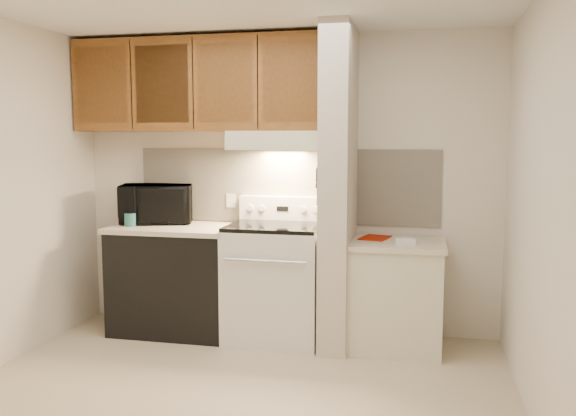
% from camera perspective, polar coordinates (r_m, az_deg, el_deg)
% --- Properties ---
extents(floor, '(3.60, 3.60, 0.00)m').
position_cam_1_polar(floor, '(4.10, -5.16, -17.11)').
color(floor, '#C9B794').
rests_on(floor, ground).
extents(wall_back, '(3.60, 2.50, 0.02)m').
position_cam_1_polar(wall_back, '(5.22, -0.27, 2.24)').
color(wall_back, silver).
rests_on(wall_back, floor).
extents(wall_right, '(0.02, 3.00, 2.50)m').
position_cam_1_polar(wall_right, '(3.65, 22.62, -0.17)').
color(wall_right, silver).
rests_on(wall_right, floor).
extents(backsplash, '(2.60, 0.02, 0.63)m').
position_cam_1_polar(backsplash, '(5.21, -0.30, 2.07)').
color(backsplash, beige).
rests_on(backsplash, wall_back).
extents(range_body, '(0.76, 0.65, 0.92)m').
position_cam_1_polar(range_body, '(5.01, -1.16, -7.10)').
color(range_body, silver).
rests_on(range_body, floor).
extents(oven_window, '(0.50, 0.01, 0.30)m').
position_cam_1_polar(oven_window, '(4.70, -2.09, -7.52)').
color(oven_window, black).
rests_on(oven_window, range_body).
extents(oven_handle, '(0.65, 0.02, 0.02)m').
position_cam_1_polar(oven_handle, '(4.62, -2.22, -4.99)').
color(oven_handle, silver).
rests_on(oven_handle, range_body).
extents(cooktop, '(0.74, 0.64, 0.03)m').
position_cam_1_polar(cooktop, '(4.92, -1.17, -1.72)').
color(cooktop, black).
rests_on(cooktop, range_body).
extents(range_backguard, '(0.76, 0.08, 0.20)m').
position_cam_1_polar(range_backguard, '(5.18, -0.42, -0.01)').
color(range_backguard, silver).
rests_on(range_backguard, range_body).
extents(range_display, '(0.10, 0.01, 0.04)m').
position_cam_1_polar(range_display, '(5.14, -0.53, -0.07)').
color(range_display, black).
rests_on(range_display, range_backguard).
extents(range_knob_left_outer, '(0.05, 0.02, 0.05)m').
position_cam_1_polar(range_knob_left_outer, '(5.21, -3.54, 0.01)').
color(range_knob_left_outer, silver).
rests_on(range_knob_left_outer, range_backguard).
extents(range_knob_left_inner, '(0.05, 0.02, 0.05)m').
position_cam_1_polar(range_knob_left_inner, '(5.18, -2.47, -0.02)').
color(range_knob_left_inner, silver).
rests_on(range_knob_left_inner, range_backguard).
extents(range_knob_right_inner, '(0.05, 0.02, 0.05)m').
position_cam_1_polar(range_knob_right_inner, '(5.10, 1.44, -0.12)').
color(range_knob_right_inner, silver).
rests_on(range_knob_right_inner, range_backguard).
extents(range_knob_right_outer, '(0.05, 0.02, 0.05)m').
position_cam_1_polar(range_knob_right_outer, '(5.08, 2.54, -0.15)').
color(range_knob_right_outer, silver).
rests_on(range_knob_right_outer, range_backguard).
extents(dishwasher_front, '(1.00, 0.63, 0.87)m').
position_cam_1_polar(dishwasher_front, '(5.30, -10.48, -6.73)').
color(dishwasher_front, black).
rests_on(dishwasher_front, floor).
extents(left_countertop, '(1.04, 0.67, 0.04)m').
position_cam_1_polar(left_countertop, '(5.21, -10.58, -1.86)').
color(left_countertop, beige).
rests_on(left_countertop, dishwasher_front).
extents(spoon_rest, '(0.26, 0.12, 0.02)m').
position_cam_1_polar(spoon_rest, '(5.52, -12.79, -1.14)').
color(spoon_rest, black).
rests_on(spoon_rest, left_countertop).
extents(teal_jar, '(0.11, 0.11, 0.11)m').
position_cam_1_polar(teal_jar, '(5.26, -14.54, -1.06)').
color(teal_jar, '#276862').
rests_on(teal_jar, left_countertop).
extents(outlet, '(0.08, 0.01, 0.12)m').
position_cam_1_polar(outlet, '(5.33, -5.37, 0.70)').
color(outlet, beige).
rests_on(outlet, backsplash).
extents(microwave, '(0.70, 0.57, 0.33)m').
position_cam_1_polar(microwave, '(5.41, -12.19, 0.40)').
color(microwave, black).
rests_on(microwave, left_countertop).
extents(partition_pillar, '(0.22, 0.70, 2.50)m').
position_cam_1_polar(partition_pillar, '(4.78, 4.76, 1.82)').
color(partition_pillar, beige).
rests_on(partition_pillar, floor).
extents(pillar_trim, '(0.01, 0.70, 0.04)m').
position_cam_1_polar(pillar_trim, '(4.80, 3.39, 2.44)').
color(pillar_trim, brown).
rests_on(pillar_trim, partition_pillar).
extents(knife_strip, '(0.02, 0.42, 0.04)m').
position_cam_1_polar(knife_strip, '(4.75, 3.22, 2.64)').
color(knife_strip, black).
rests_on(knife_strip, partition_pillar).
extents(knife_blade_a, '(0.01, 0.03, 0.16)m').
position_cam_1_polar(knife_blade_a, '(4.61, 2.76, 1.28)').
color(knife_blade_a, silver).
rests_on(knife_blade_a, knife_strip).
extents(knife_handle_a, '(0.02, 0.02, 0.10)m').
position_cam_1_polar(knife_handle_a, '(4.59, 2.76, 3.14)').
color(knife_handle_a, black).
rests_on(knife_handle_a, knife_strip).
extents(knife_blade_b, '(0.01, 0.04, 0.18)m').
position_cam_1_polar(knife_blade_b, '(4.67, 2.89, 1.22)').
color(knife_blade_b, silver).
rests_on(knife_blade_b, knife_strip).
extents(knife_handle_b, '(0.02, 0.02, 0.10)m').
position_cam_1_polar(knife_handle_b, '(4.66, 2.91, 3.19)').
color(knife_handle_b, black).
rests_on(knife_handle_b, knife_strip).
extents(knife_blade_c, '(0.01, 0.04, 0.20)m').
position_cam_1_polar(knife_blade_c, '(4.77, 3.09, 1.22)').
color(knife_blade_c, silver).
rests_on(knife_blade_c, knife_strip).
extents(knife_handle_c, '(0.02, 0.02, 0.10)m').
position_cam_1_polar(knife_handle_c, '(4.76, 3.11, 3.26)').
color(knife_handle_c, black).
rests_on(knife_handle_c, knife_strip).
extents(knife_blade_d, '(0.01, 0.04, 0.16)m').
position_cam_1_polar(knife_blade_d, '(4.83, 3.22, 1.52)').
color(knife_blade_d, silver).
rests_on(knife_blade_d, knife_strip).
extents(knife_handle_d, '(0.02, 0.02, 0.10)m').
position_cam_1_polar(knife_handle_d, '(4.84, 3.27, 3.31)').
color(knife_handle_d, black).
rests_on(knife_handle_d, knife_strip).
extents(knife_blade_e, '(0.01, 0.04, 0.18)m').
position_cam_1_polar(knife_blade_e, '(4.90, 3.36, 1.48)').
color(knife_blade_e, silver).
rests_on(knife_blade_e, knife_strip).
extents(knife_handle_e, '(0.02, 0.02, 0.10)m').
position_cam_1_polar(knife_handle_e, '(4.90, 3.39, 3.35)').
color(knife_handle_e, black).
rests_on(knife_handle_e, knife_strip).
extents(oven_mitt, '(0.03, 0.10, 0.24)m').
position_cam_1_polar(oven_mitt, '(4.97, 3.52, 1.75)').
color(oven_mitt, gray).
rests_on(oven_mitt, partition_pillar).
extents(right_cab_base, '(0.70, 0.60, 0.81)m').
position_cam_1_polar(right_cab_base, '(4.89, 10.07, -8.23)').
color(right_cab_base, beige).
rests_on(right_cab_base, floor).
extents(right_countertop, '(0.74, 0.64, 0.04)m').
position_cam_1_polar(right_countertop, '(4.80, 10.17, -3.31)').
color(right_countertop, beige).
rests_on(right_countertop, right_cab_base).
extents(red_folder, '(0.26, 0.31, 0.01)m').
position_cam_1_polar(red_folder, '(4.90, 8.12, -2.77)').
color(red_folder, '#A11803').
rests_on(red_folder, right_countertop).
extents(white_box, '(0.16, 0.12, 0.04)m').
position_cam_1_polar(white_box, '(4.69, 10.95, -3.07)').
color(white_box, white).
rests_on(white_box, right_countertop).
extents(range_hood, '(0.78, 0.44, 0.15)m').
position_cam_1_polar(range_hood, '(4.99, -0.84, 6.35)').
color(range_hood, beige).
rests_on(range_hood, upper_cabinets).
extents(hood_lip, '(0.78, 0.04, 0.06)m').
position_cam_1_polar(hood_lip, '(4.78, -1.43, 5.80)').
color(hood_lip, beige).
rests_on(hood_lip, range_hood).
extents(upper_cabinets, '(2.18, 0.33, 0.77)m').
position_cam_1_polar(upper_cabinets, '(5.25, -8.22, 11.33)').
color(upper_cabinets, brown).
rests_on(upper_cabinets, wall_back).
extents(cab_door_a, '(0.46, 0.01, 0.63)m').
position_cam_1_polar(cab_door_a, '(5.45, -17.04, 10.93)').
color(cab_door_a, brown).
rests_on(cab_door_a, upper_cabinets).
extents(cab_gap_a, '(0.01, 0.01, 0.73)m').
position_cam_1_polar(cab_gap_a, '(5.32, -14.45, 11.12)').
color(cab_gap_a, black).
rests_on(cab_gap_a, upper_cabinets).
extents(cab_door_b, '(0.46, 0.01, 0.63)m').
position_cam_1_polar(cab_door_b, '(5.21, -11.72, 11.30)').
color(cab_door_b, brown).
rests_on(cab_door_b, upper_cabinets).
extents(cab_gap_b, '(0.01, 0.01, 0.73)m').
position_cam_1_polar(cab_gap_b, '(5.10, -8.88, 11.45)').
color(cab_gap_b, black).
rests_on(cab_gap_b, upper_cabinets).
extents(cab_door_c, '(0.46, 0.01, 0.63)m').
position_cam_1_polar(cab_door_c, '(5.01, -5.91, 11.59)').
color(cab_door_c, brown).
rests_on(cab_door_c, upper_cabinets).
extents(cab_gap_c, '(0.01, 0.01, 0.73)m').
position_cam_1_polar(cab_gap_c, '(4.93, -2.85, 11.69)').
color(cab_gap_c, black).
rests_on(cab_gap_c, upper_cabinets).
extents(cab_door_d, '(0.46, 0.01, 0.63)m').
position_cam_1_polar(cab_door_d, '(4.87, 0.32, 11.77)').
color(cab_door_d, brown).
rests_on(cab_door_d, upper_cabinets).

